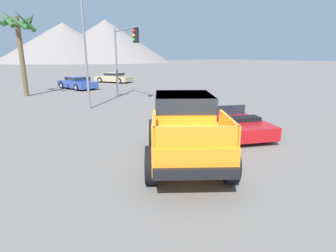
{
  "coord_description": "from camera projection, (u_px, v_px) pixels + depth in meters",
  "views": [
    {
      "loc": [
        -4.94,
        -6.21,
        3.18
      ],
      "look_at": [
        -0.37,
        0.89,
        0.9
      ],
      "focal_mm": 28.0,
      "sensor_mm": 36.0,
      "label": 1
    }
  ],
  "objects": [
    {
      "name": "traffic_light_main",
      "position": [
        124.0,
        49.0,
        18.55
      ],
      "size": [
        0.38,
        4.11,
        5.17
      ],
      "rotation": [
        0.0,
        0.0,
        4.71
      ],
      "color": "slate",
      "rests_on": "ground_plane"
    },
    {
      "name": "ground_plane",
      "position": [
        193.0,
        157.0,
        8.45
      ],
      "size": [
        320.0,
        320.0,
        0.0
      ],
      "primitive_type": "plane",
      "color": "slate"
    },
    {
      "name": "parked_car_tan",
      "position": [
        114.0,
        77.0,
        31.7
      ],
      "size": [
        3.94,
        4.69,
        1.2
      ],
      "rotation": [
        0.0,
        0.0,
        0.58
      ],
      "color": "tan",
      "rests_on": "ground_plane"
    },
    {
      "name": "parked_car_blue",
      "position": [
        77.0,
        83.0,
        25.64
      ],
      "size": [
        2.99,
        4.79,
        1.2
      ],
      "rotation": [
        0.0,
        0.0,
        0.28
      ],
      "color": "#334C9E",
      "rests_on": "ground_plane"
    },
    {
      "name": "distant_mountain_range",
      "position": [
        32.0,
        42.0,
        110.69
      ],
      "size": [
        158.81,
        64.94,
        19.57
      ],
      "color": "gray",
      "rests_on": "ground_plane"
    },
    {
      "name": "street_lamp_post",
      "position": [
        84.0,
        31.0,
        15.07
      ],
      "size": [
        0.9,
        0.24,
        7.58
      ],
      "color": "slate",
      "rests_on": "ground_plane"
    },
    {
      "name": "orange_pickup_truck",
      "position": [
        185.0,
        124.0,
        8.17
      ],
      "size": [
        4.12,
        5.12,
        1.97
      ],
      "rotation": [
        0.0,
        0.0,
        -0.54
      ],
      "color": "orange",
      "rests_on": "ground_plane"
    },
    {
      "name": "palm_tree_tall",
      "position": [
        19.0,
        33.0,
        19.96
      ],
      "size": [
        2.64,
        2.8,
        6.42
      ],
      "color": "brown",
      "rests_on": "ground_plane"
    },
    {
      "name": "red_convertible_car",
      "position": [
        234.0,
        122.0,
        11.14
      ],
      "size": [
        3.01,
        4.43,
        1.08
      ],
      "rotation": [
        0.0,
        0.0,
        -0.35
      ],
      "color": "#B21419",
      "rests_on": "ground_plane"
    }
  ]
}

